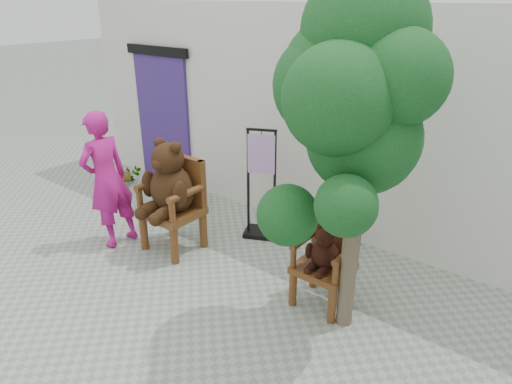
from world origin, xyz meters
TOP-DOWN VIEW (x-y plane):
  - ground_plane at (0.00, 0.00)m, footprint 60.00×60.00m
  - back_wall at (0.00, 3.10)m, footprint 9.00×1.00m
  - doorway at (-3.00, 2.58)m, footprint 1.40×0.11m
  - chair_big at (-1.13, 1.00)m, footprint 0.71×0.78m
  - chair_small at (1.01, 1.17)m, footprint 0.56×0.52m
  - person at (-1.93, 0.63)m, footprint 0.42×0.64m
  - cafe_table at (-1.89, 1.90)m, footprint 0.60×0.60m
  - display_stand at (-0.43, 1.96)m, footprint 0.55×0.50m
  - stool_bucket at (0.55, 2.28)m, footprint 0.32×0.32m
  - tree at (1.23, 1.01)m, footprint 1.50×1.59m
  - potted_plant at (-3.40, 2.02)m, footprint 0.35×0.31m

SIDE VIEW (x-z plane):
  - ground_plane at x=0.00m, z-range 0.00..0.00m
  - potted_plant at x=-3.40m, z-range 0.00..0.37m
  - cafe_table at x=-1.89m, z-range 0.09..0.79m
  - chair_small at x=1.01m, z-range 0.09..1.07m
  - display_stand at x=-0.43m, z-range -0.17..1.34m
  - stool_bucket at x=0.55m, z-range -0.08..1.37m
  - chair_big at x=-1.13m, z-range 0.10..1.57m
  - person at x=-1.93m, z-range 0.00..1.76m
  - doorway at x=-3.00m, z-range 0.00..2.33m
  - back_wall at x=0.00m, z-range 0.00..3.00m
  - tree at x=1.23m, z-range 0.66..3.99m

